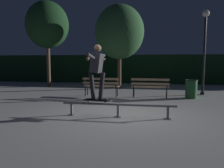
% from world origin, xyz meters
% --- Properties ---
extents(ground_plane, '(90.00, 90.00, 0.00)m').
position_xyz_m(ground_plane, '(0.00, 0.00, 0.00)').
color(ground_plane, '#ADAAA8').
extents(hedge_backdrop, '(24.00, 1.20, 2.04)m').
position_xyz_m(hedge_backdrop, '(0.00, 9.71, 1.02)').
color(hedge_backdrop, black).
rests_on(hedge_backdrop, ground).
extents(grind_rail, '(3.21, 0.18, 0.38)m').
position_xyz_m(grind_rail, '(0.00, -0.29, 0.29)').
color(grind_rail, slate).
rests_on(grind_rail, ground).
extents(skateboard, '(0.80, 0.28, 0.09)m').
position_xyz_m(skateboard, '(-0.61, -0.29, 0.46)').
color(skateboard, black).
rests_on(skateboard, grind_rail).
extents(skateboarder, '(0.63, 1.40, 1.56)m').
position_xyz_m(skateboarder, '(-0.60, -0.29, 1.39)').
color(skateboarder, black).
rests_on(skateboarder, skateboard).
extents(park_bench_leftmost, '(1.62, 0.48, 0.88)m').
position_xyz_m(park_bench_leftmost, '(-1.23, 3.11, 0.54)').
color(park_bench_leftmost, black).
rests_on(park_bench_leftmost, ground).
extents(park_bench_left_center, '(1.62, 0.48, 0.88)m').
position_xyz_m(park_bench_left_center, '(0.92, 3.11, 0.54)').
color(park_bench_left_center, black).
rests_on(park_bench_left_center, ground).
extents(tree_behind_benches, '(2.79, 2.79, 4.77)m').
position_xyz_m(tree_behind_benches, '(-0.80, 6.18, 3.22)').
color(tree_behind_benches, brown).
rests_on(tree_behind_benches, ground).
extents(tree_far_left, '(2.58, 2.58, 5.20)m').
position_xyz_m(tree_far_left, '(-5.27, 6.39, 3.77)').
color(tree_far_left, brown).
rests_on(tree_far_left, ground).
extents(lamp_post_right, '(0.32, 0.32, 3.90)m').
position_xyz_m(lamp_post_right, '(3.39, 4.43, 2.48)').
color(lamp_post_right, black).
rests_on(lamp_post_right, ground).
extents(trash_can, '(0.52, 0.52, 0.80)m').
position_xyz_m(trash_can, '(2.66, 3.31, 0.41)').
color(trash_can, '#23562D').
rests_on(trash_can, ground).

